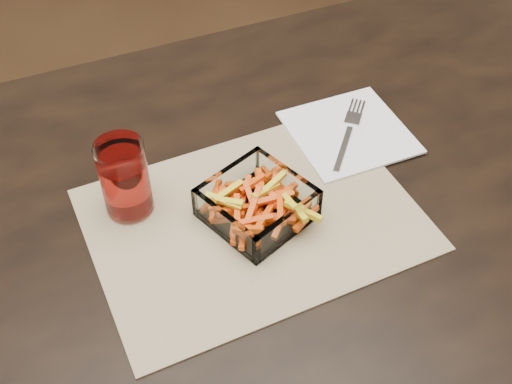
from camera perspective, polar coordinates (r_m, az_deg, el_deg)
dining_table at (r=1.00m, az=1.69°, el=-4.23°), size 1.60×0.90×0.75m
placemat at (r=0.90m, az=-0.23°, el=-2.43°), size 0.46×0.34×0.00m
glass_bowl at (r=0.89m, az=0.08°, el=-1.18°), size 0.17×0.17×0.05m
tumbler at (r=0.90m, az=-11.56°, el=1.00°), size 0.07×0.07×0.12m
napkin at (r=1.04m, az=8.26°, el=5.29°), size 0.18×0.18×0.00m
fork at (r=1.04m, az=8.25°, el=5.36°), size 0.13×0.15×0.00m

